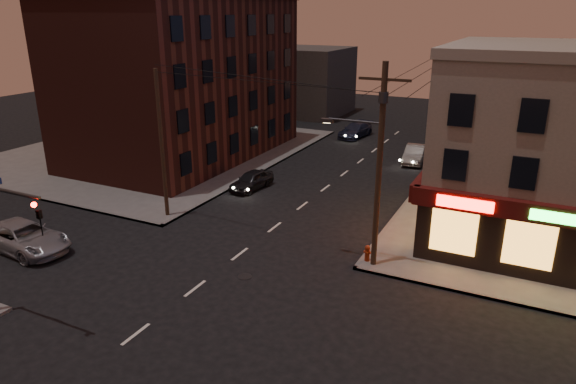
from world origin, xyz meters
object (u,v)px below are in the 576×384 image
Objects in this scene: sedan_far at (355,130)px; suv_cross at (25,237)px; sedan_mid at (415,154)px; fire_hydrant at (367,252)px; sedan_near at (252,180)px.

suv_cross is at bearing -94.42° from sedan_far.
fire_hydrant is (2.14, -19.65, -0.12)m from sedan_mid.
sedan_near is 4.61× the size of fire_hydrant.
sedan_mid is at bearing 96.22° from fire_hydrant.
suv_cross is at bearing -124.14° from sedan_mid.
sedan_mid is at bearing 60.25° from sedan_near.
fire_hydrant is (11.13, -7.48, -0.05)m from sedan_near.
sedan_mid is (14.84, 26.34, -0.03)m from suv_cross.
fire_hydrant is at bearing -61.67° from sedan_far.
sedan_mid is at bearing -24.77° from suv_cross.
sedan_near is 0.80× the size of sedan_far.
sedan_near is (5.85, 14.16, -0.10)m from suv_cross.
suv_cross reaches higher than sedan_near.
sedan_mid reaches higher than sedan_near.
sedan_far is at bearing 92.50° from sedan_near.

